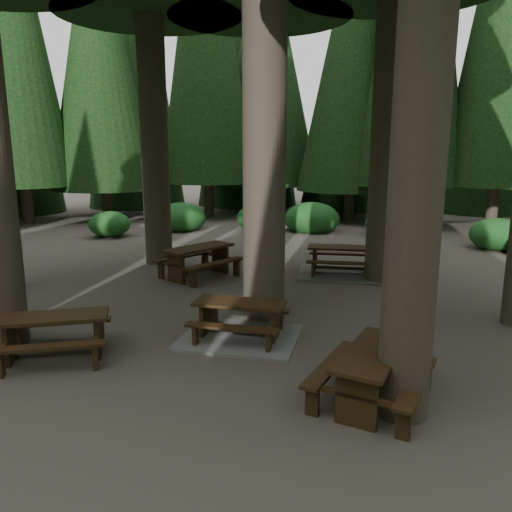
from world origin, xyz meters
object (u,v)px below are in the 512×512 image
at_px(picnic_table_f, 372,368).
at_px(picnic_table_c, 341,265).
at_px(picnic_table_a, 240,327).
at_px(picnic_table_e, 54,330).
at_px(picnic_table_b, 199,257).

bearing_deg(picnic_table_f, picnic_table_c, 22.07).
height_order(picnic_table_a, picnic_table_c, picnic_table_c).
bearing_deg(picnic_table_e, picnic_table_a, 4.06).
bearing_deg(picnic_table_c, picnic_table_b, -165.21).
xyz_separation_m(picnic_table_b, picnic_table_c, (3.36, 1.95, -0.29)).
bearing_deg(picnic_table_a, picnic_table_b, 118.97).
distance_m(picnic_table_c, picnic_table_e, 8.01).
bearing_deg(picnic_table_b, picnic_table_a, -121.83).
xyz_separation_m(picnic_table_b, picnic_table_e, (0.66, -5.59, -0.06)).
distance_m(picnic_table_a, picnic_table_f, 3.00).
distance_m(picnic_table_a, picnic_table_b, 4.65).
relative_size(picnic_table_c, picnic_table_e, 1.24).
bearing_deg(picnic_table_f, picnic_table_a, 66.79).
relative_size(picnic_table_a, picnic_table_e, 1.08).
bearing_deg(picnic_table_e, picnic_table_f, -28.73).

